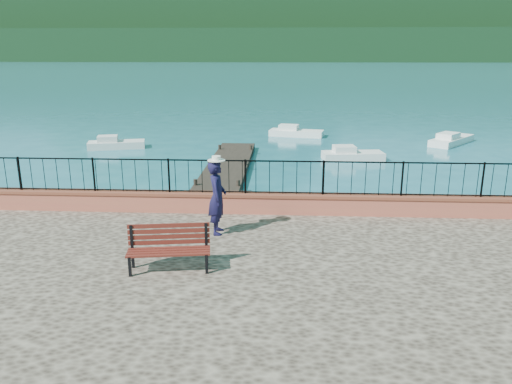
# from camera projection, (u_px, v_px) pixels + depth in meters

# --- Properties ---
(ground) EXTENTS (2000.00, 2000.00, 0.00)m
(ground) POSITION_uv_depth(u_px,v_px,m) (247.00, 314.00, 11.21)
(ground) COLOR #19596B
(ground) RESTS_ON ground
(parapet) EXTENTS (28.00, 0.46, 0.58)m
(parapet) POSITION_uv_depth(u_px,v_px,m) (256.00, 203.00, 14.36)
(parapet) COLOR #AA563D
(parapet) RESTS_ON promenade
(railing) EXTENTS (27.00, 0.05, 0.95)m
(railing) POSITION_uv_depth(u_px,v_px,m) (256.00, 177.00, 14.15)
(railing) COLOR black
(railing) RESTS_ON parapet
(dock) EXTENTS (2.00, 16.00, 0.30)m
(dock) POSITION_uv_depth(u_px,v_px,m) (223.00, 177.00, 22.81)
(dock) COLOR #2D231C
(dock) RESTS_ON ground
(far_forest) EXTENTS (900.00, 60.00, 18.00)m
(far_forest) POSITION_uv_depth(u_px,v_px,m) (284.00, 46.00, 297.02)
(far_forest) COLOR black
(far_forest) RESTS_ON ground
(foothills) EXTENTS (900.00, 120.00, 44.00)m
(foothills) POSITION_uv_depth(u_px,v_px,m) (285.00, 27.00, 351.13)
(foothills) COLOR black
(foothills) RESTS_ON ground
(companion_hill) EXTENTS (448.00, 384.00, 180.00)m
(companion_hill) POSITION_uv_depth(u_px,v_px,m) (489.00, 57.00, 537.28)
(companion_hill) COLOR #142D23
(companion_hill) RESTS_ON ground
(park_bench) EXTENTS (1.80, 0.82, 0.97)m
(park_bench) POSITION_uv_depth(u_px,v_px,m) (169.00, 257.00, 10.58)
(park_bench) COLOR black
(park_bench) RESTS_ON promenade
(person) EXTENTS (0.49, 0.72, 1.90)m
(person) POSITION_uv_depth(u_px,v_px,m) (217.00, 197.00, 12.57)
(person) COLOR black
(person) RESTS_ON promenade
(hat) EXTENTS (0.44, 0.44, 0.12)m
(hat) POSITION_uv_depth(u_px,v_px,m) (216.00, 158.00, 12.30)
(hat) COLOR silver
(hat) RESTS_ON person
(boat_2) EXTENTS (3.40, 1.68, 0.80)m
(boat_2) POSITION_uv_depth(u_px,v_px,m) (353.00, 152.00, 27.12)
(boat_2) COLOR silver
(boat_2) RESTS_ON ground
(boat_3) EXTENTS (3.57, 2.13, 0.80)m
(boat_3) POSITION_uv_depth(u_px,v_px,m) (116.00, 142.00, 30.39)
(boat_3) COLOR silver
(boat_3) RESTS_ON ground
(boat_4) EXTENTS (3.89, 2.06, 0.80)m
(boat_4) POSITION_uv_depth(u_px,v_px,m) (296.00, 130.00, 34.71)
(boat_4) COLOR white
(boat_4) RESTS_ON ground
(boat_5) EXTENTS (3.69, 4.09, 0.80)m
(boat_5) POSITION_uv_depth(u_px,v_px,m) (452.00, 138.00, 31.81)
(boat_5) COLOR white
(boat_5) RESTS_ON ground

